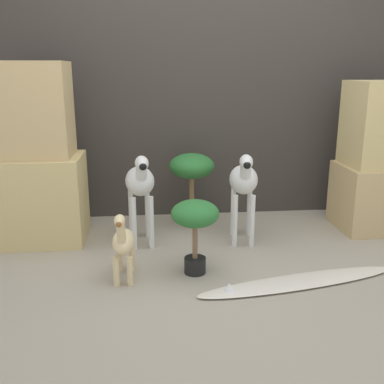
{
  "coord_description": "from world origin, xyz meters",
  "views": [
    {
      "loc": [
        -0.52,
        -2.41,
        1.27
      ],
      "look_at": [
        -0.21,
        0.77,
        0.39
      ],
      "focal_mm": 42.0,
      "sensor_mm": 36.0,
      "label": 1
    }
  ],
  "objects": [
    {
      "name": "rock_pillar_right",
      "position": [
        1.33,
        0.93,
        0.56
      ],
      "size": [
        0.64,
        0.52,
        1.18
      ],
      "color": "tan",
      "rests_on": "ground_plane"
    },
    {
      "name": "potted_palm_back",
      "position": [
        -0.17,
        1.12,
        0.49
      ],
      "size": [
        0.37,
        0.37,
        0.61
      ],
      "color": "black",
      "rests_on": "ground_plane"
    },
    {
      "name": "rock_pillar_left",
      "position": [
        -1.33,
        0.93,
        0.59
      ],
      "size": [
        0.64,
        0.52,
        1.32
      ],
      "color": "#D1B775",
      "rests_on": "ground_plane"
    },
    {
      "name": "wall_back",
      "position": [
        0.0,
        1.48,
        1.1
      ],
      "size": [
        6.4,
        0.08,
        2.2
      ],
      "color": "#38332D",
      "rests_on": "ground_plane"
    },
    {
      "name": "surfboard",
      "position": [
        0.37,
        0.01,
        0.01
      ],
      "size": [
        1.33,
        0.46,
        0.07
      ],
      "color": "silver",
      "rests_on": "ground_plane"
    },
    {
      "name": "potted_palm_front",
      "position": [
        -0.24,
        0.22,
        0.36
      ],
      "size": [
        0.3,
        0.3,
        0.48
      ],
      "color": "black",
      "rests_on": "ground_plane"
    },
    {
      "name": "zebra_left",
      "position": [
        -0.58,
        0.75,
        0.47
      ],
      "size": [
        0.24,
        0.46,
        0.7
      ],
      "color": "silver",
      "rests_on": "ground_plane"
    },
    {
      "name": "ground_plane",
      "position": [
        0.0,
        0.0,
        0.0
      ],
      "size": [
        14.0,
        14.0,
        0.0
      ],
      "primitive_type": "plane",
      "color": "#9E937F"
    },
    {
      "name": "giraffe_figurine",
      "position": [
        -0.69,
        0.17,
        0.24
      ],
      "size": [
        0.15,
        0.4,
        0.48
      ],
      "color": "beige",
      "rests_on": "ground_plane"
    },
    {
      "name": "zebra_right",
      "position": [
        0.17,
        0.73,
        0.47
      ],
      "size": [
        0.25,
        0.46,
        0.7
      ],
      "color": "silver",
      "rests_on": "ground_plane"
    }
  ]
}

